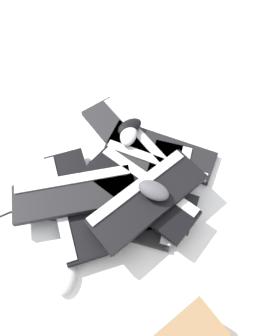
{
  "coord_description": "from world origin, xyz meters",
  "views": [
    {
      "loc": [
        -0.53,
        -0.31,
        1.13
      ],
      "look_at": [
        -0.02,
        0.06,
        0.06
      ],
      "focal_mm": 35.0,
      "sensor_mm": 36.0,
      "label": 1
    }
  ],
  "objects_px": {
    "keyboard_2": "(92,202)",
    "keyboard_7": "(140,192)",
    "mouse_1": "(66,278)",
    "mouse_2": "(128,135)",
    "keyboard_3": "(128,214)",
    "mouse_5": "(154,190)",
    "keyboard_0": "(161,152)",
    "mouse_3": "(137,205)",
    "keyboard_8": "(75,194)",
    "keyboard_1": "(125,138)",
    "keyboard_6": "(136,197)",
    "mouse_4": "(123,213)",
    "keyboard_4": "(163,191)",
    "keyboard_5": "(74,203)",
    "keyboard_9": "(147,198)",
    "mouse_6": "(51,196)",
    "mouse_0": "(130,127)"
  },
  "relations": [
    {
      "from": "keyboard_9",
      "to": "keyboard_7",
      "type": "bearing_deg",
      "value": 68.54
    },
    {
      "from": "keyboard_5",
      "to": "mouse_2",
      "type": "distance_m",
      "value": 0.36
    },
    {
      "from": "mouse_5",
      "to": "keyboard_4",
      "type": "bearing_deg",
      "value": -97.91
    },
    {
      "from": "keyboard_2",
      "to": "mouse_2",
      "type": "distance_m",
      "value": 0.32
    },
    {
      "from": "keyboard_2",
      "to": "mouse_0",
      "type": "distance_m",
      "value": 0.36
    },
    {
      "from": "mouse_1",
      "to": "mouse_2",
      "type": "relative_size",
      "value": 1.0
    },
    {
      "from": "keyboard_2",
      "to": "mouse_3",
      "type": "height_order",
      "value": "mouse_3"
    },
    {
      "from": "keyboard_5",
      "to": "keyboard_9",
      "type": "relative_size",
      "value": 0.96
    },
    {
      "from": "keyboard_1",
      "to": "keyboard_4",
      "type": "xyz_separation_m",
      "value": [
        -0.12,
        -0.27,
        0.0
      ]
    },
    {
      "from": "keyboard_7",
      "to": "keyboard_3",
      "type": "bearing_deg",
      "value": -177.43
    },
    {
      "from": "mouse_2",
      "to": "mouse_4",
      "type": "bearing_deg",
      "value": -171.45
    },
    {
      "from": "mouse_3",
      "to": "mouse_5",
      "type": "height_order",
      "value": "mouse_5"
    },
    {
      "from": "keyboard_1",
      "to": "keyboard_8",
      "type": "height_order",
      "value": "keyboard_8"
    },
    {
      "from": "keyboard_4",
      "to": "mouse_5",
      "type": "xyz_separation_m",
      "value": [
        -0.07,
        -0.0,
        0.13
      ]
    },
    {
      "from": "keyboard_0",
      "to": "keyboard_8",
      "type": "height_order",
      "value": "keyboard_8"
    },
    {
      "from": "keyboard_2",
      "to": "keyboard_7",
      "type": "relative_size",
      "value": 1.01
    },
    {
      "from": "keyboard_5",
      "to": "mouse_0",
      "type": "bearing_deg",
      "value": 5.63
    },
    {
      "from": "keyboard_1",
      "to": "keyboard_3",
      "type": "height_order",
      "value": "same"
    },
    {
      "from": "keyboard_1",
      "to": "keyboard_4",
      "type": "relative_size",
      "value": 1.0
    },
    {
      "from": "keyboard_5",
      "to": "keyboard_8",
      "type": "distance_m",
      "value": 0.04
    },
    {
      "from": "keyboard_3",
      "to": "keyboard_0",
      "type": "bearing_deg",
      "value": 10.6
    },
    {
      "from": "keyboard_5",
      "to": "mouse_1",
      "type": "xyz_separation_m",
      "value": [
        -0.22,
        -0.15,
        -0.02
      ]
    },
    {
      "from": "keyboard_1",
      "to": "keyboard_7",
      "type": "bearing_deg",
      "value": -132.34
    },
    {
      "from": "keyboard_4",
      "to": "mouse_0",
      "type": "height_order",
      "value": "mouse_0"
    },
    {
      "from": "keyboard_7",
      "to": "mouse_1",
      "type": "relative_size",
      "value": 4.07
    },
    {
      "from": "mouse_3",
      "to": "mouse_1",
      "type": "bearing_deg",
      "value": -109.63
    },
    {
      "from": "keyboard_0",
      "to": "mouse_3",
      "type": "distance_m",
      "value": 0.27
    },
    {
      "from": "keyboard_7",
      "to": "mouse_2",
      "type": "bearing_deg",
      "value": 44.92
    },
    {
      "from": "mouse_3",
      "to": "keyboard_2",
      "type": "bearing_deg",
      "value": -165.66
    },
    {
      "from": "keyboard_9",
      "to": "mouse_3",
      "type": "bearing_deg",
      "value": 129.49
    },
    {
      "from": "keyboard_5",
      "to": "mouse_4",
      "type": "xyz_separation_m",
      "value": [
        0.07,
        -0.17,
        0.01
      ]
    },
    {
      "from": "keyboard_8",
      "to": "mouse_5",
      "type": "xyz_separation_m",
      "value": [
        0.15,
        -0.24,
        0.07
      ]
    },
    {
      "from": "keyboard_3",
      "to": "mouse_2",
      "type": "bearing_deg",
      "value": 36.23
    },
    {
      "from": "keyboard_3",
      "to": "mouse_5",
      "type": "distance_m",
      "value": 0.16
    },
    {
      "from": "keyboard_3",
      "to": "mouse_6",
      "type": "bearing_deg",
      "value": 112.29
    },
    {
      "from": "keyboard_3",
      "to": "mouse_1",
      "type": "bearing_deg",
      "value": 174.17
    },
    {
      "from": "keyboard_0",
      "to": "mouse_3",
      "type": "bearing_deg",
      "value": -165.26
    },
    {
      "from": "keyboard_6",
      "to": "mouse_4",
      "type": "height_order",
      "value": "mouse_4"
    },
    {
      "from": "keyboard_3",
      "to": "mouse_3",
      "type": "xyz_separation_m",
      "value": [
        0.03,
        -0.01,
        0.04
      ]
    },
    {
      "from": "mouse_0",
      "to": "mouse_1",
      "type": "xyz_separation_m",
      "value": [
        -0.61,
        -0.19,
        -0.03
      ]
    },
    {
      "from": "keyboard_8",
      "to": "mouse_5",
      "type": "bearing_deg",
      "value": -58.2
    },
    {
      "from": "keyboard_6",
      "to": "mouse_6",
      "type": "relative_size",
      "value": 4.22
    },
    {
      "from": "keyboard_1",
      "to": "keyboard_3",
      "type": "bearing_deg",
      "value": -141.17
    },
    {
      "from": "keyboard_5",
      "to": "keyboard_6",
      "type": "distance_m",
      "value": 0.22
    },
    {
      "from": "keyboard_0",
      "to": "keyboard_2",
      "type": "height_order",
      "value": "same"
    },
    {
      "from": "keyboard_7",
      "to": "mouse_1",
      "type": "bearing_deg",
      "value": 175.82
    },
    {
      "from": "keyboard_0",
      "to": "keyboard_9",
      "type": "xyz_separation_m",
      "value": [
        -0.24,
        -0.1,
        0.09
      ]
    },
    {
      "from": "keyboard_1",
      "to": "mouse_2",
      "type": "distance_m",
      "value": 0.04
    },
    {
      "from": "keyboard_8",
      "to": "mouse_1",
      "type": "xyz_separation_m",
      "value": [
        -0.24,
        -0.16,
        -0.05
      ]
    },
    {
      "from": "keyboard_0",
      "to": "mouse_0",
      "type": "xyz_separation_m",
      "value": [
        0.01,
        0.16,
        0.04
      ]
    }
  ]
}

